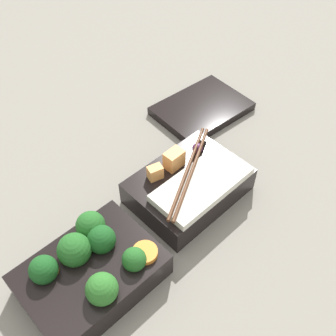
{
  "coord_description": "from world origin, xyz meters",
  "views": [
    {
      "loc": [
        -0.19,
        -0.24,
        0.49
      ],
      "look_at": [
        0.09,
        0.05,
        0.04
      ],
      "focal_mm": 42.0,
      "sensor_mm": 36.0,
      "label": 1
    }
  ],
  "objects": [
    {
      "name": "ground_plane",
      "position": [
        0.0,
        0.0,
        0.0
      ],
      "size": [
        3.0,
        3.0,
        0.0
      ],
      "primitive_type": "plane",
      "color": "gray"
    },
    {
      "name": "bento_lid",
      "position": [
        0.27,
        0.14,
        0.01
      ],
      "size": [
        0.18,
        0.13,
        0.02
      ],
      "primitive_type": "cube",
      "rotation": [
        0.0,
        0.0,
        -0.07
      ],
      "color": "black",
      "rests_on": "ground_plane"
    },
    {
      "name": "bento_tray_rice",
      "position": [
        0.1,
        0.01,
        0.03
      ],
      "size": [
        0.17,
        0.13,
        0.07
      ],
      "color": "black",
      "rests_on": "ground_plane"
    },
    {
      "name": "bento_tray_vegetable",
      "position": [
        -0.09,
        0.0,
        0.03
      ],
      "size": [
        0.17,
        0.13,
        0.08
      ],
      "color": "black",
      "rests_on": "ground_plane"
    }
  ]
}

